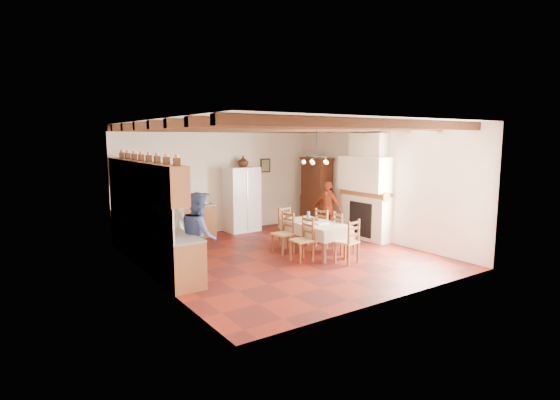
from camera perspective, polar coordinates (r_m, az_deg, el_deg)
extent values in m
cube|color=#511815|center=(10.06, 0.49, -7.37)|extent=(6.00, 6.50, 0.02)
cube|color=silver|center=(9.70, 0.51, 10.09)|extent=(6.00, 6.50, 0.02)
cube|color=beige|center=(12.57, -7.99, 2.66)|extent=(6.00, 0.02, 3.00)
cube|color=beige|center=(7.35, 15.13, -1.35)|extent=(6.00, 0.02, 3.00)
cube|color=beige|center=(8.44, -16.56, -0.22)|extent=(0.02, 6.50, 3.00)
cube|color=beige|center=(11.73, 12.69, 2.16)|extent=(0.02, 6.50, 3.00)
cube|color=brown|center=(9.71, -16.45, -5.59)|extent=(0.60, 4.30, 0.86)
cube|color=brown|center=(11.83, -13.97, -3.07)|extent=(2.30, 0.60, 0.86)
cube|color=slate|center=(9.62, -16.56, -2.98)|extent=(0.62, 4.30, 0.04)
cube|color=slate|center=(11.76, -14.05, -0.92)|extent=(2.34, 0.62, 0.04)
cube|color=beige|center=(9.48, -18.28, -1.24)|extent=(0.03, 4.30, 0.60)
cube|color=beige|center=(11.98, -14.57, 0.77)|extent=(2.30, 0.03, 0.60)
cube|color=brown|center=(9.45, -17.52, 2.73)|extent=(0.35, 4.20, 0.70)
cube|color=black|center=(13.27, -1.93, 4.53)|extent=(0.34, 0.03, 0.42)
cube|color=white|center=(12.64, -5.14, 0.12)|extent=(0.95, 0.79, 1.85)
cube|color=beige|center=(10.16, 4.64, -3.07)|extent=(0.86, 1.68, 0.05)
cube|color=brown|center=(9.47, 5.79, -6.17)|extent=(0.07, 0.07, 0.69)
cube|color=brown|center=(9.91, 8.88, -5.58)|extent=(0.07, 0.07, 0.69)
cube|color=brown|center=(10.62, 0.65, -4.56)|extent=(0.07, 0.07, 0.69)
cube|color=brown|center=(11.02, 3.62, -4.11)|extent=(0.07, 0.07, 0.69)
torus|color=black|center=(9.98, 4.74, 5.64)|extent=(0.47, 0.47, 0.03)
imported|color=silver|center=(8.99, -13.31, -3.97)|extent=(0.61, 0.71, 1.66)
imported|color=#3A4F8B|center=(8.46, -10.56, -4.58)|extent=(0.81, 0.94, 1.67)
imported|color=#AC3F21|center=(11.93, 6.24, -1.20)|extent=(0.53, 0.94, 1.51)
imported|color=silver|center=(12.03, -10.49, 0.12)|extent=(0.50, 0.35, 0.27)
imported|color=#361911|center=(12.58, -4.84, 5.06)|extent=(0.35, 0.35, 0.32)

